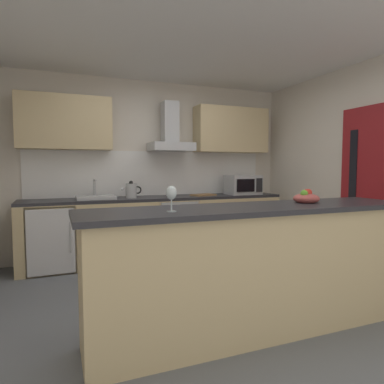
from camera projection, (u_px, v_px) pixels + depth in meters
ground at (204, 299)px, 3.46m from camera, size 5.22×4.85×0.02m
ceiling at (205, 33)px, 3.26m from camera, size 5.22×4.85×0.02m
wall_back at (152, 169)px, 5.20m from camera, size 5.22×0.12×2.60m
wall_right at (366, 169)px, 4.16m from camera, size 0.12×4.85×2.60m
backsplash_tile at (153, 173)px, 5.14m from camera, size 3.59×0.02×0.66m
counter_back at (159, 228)px, 4.91m from camera, size 3.71×0.60×0.90m
counter_island at (256, 269)px, 2.72m from camera, size 2.77×0.64×1.02m
upper_cabinets at (156, 127)px, 4.94m from camera, size 3.66×0.32×0.70m
side_door at (370, 192)px, 4.04m from camera, size 0.08×0.85×2.05m
oven at (174, 226)px, 4.96m from camera, size 0.60×0.62×0.80m
refrigerator at (51, 238)px, 4.35m from camera, size 0.58×0.60×0.85m
microwave at (243, 185)px, 5.31m from camera, size 0.50×0.38×0.30m
sink at (96, 197)px, 4.53m from camera, size 0.50×0.40×0.26m
kettle at (131, 190)px, 4.66m from camera, size 0.29×0.15×0.24m
range_hood at (170, 136)px, 4.98m from camera, size 0.62×0.45×0.72m
wine_glass at (171, 194)px, 2.33m from camera, size 0.08×0.08×0.18m
fruit_bowl at (306, 198)px, 2.93m from camera, size 0.22×0.22×0.13m
chopping_board at (203, 195)px, 5.08m from camera, size 0.38×0.30×0.02m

